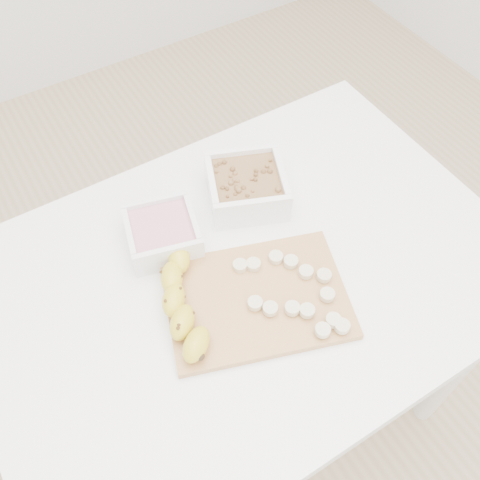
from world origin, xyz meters
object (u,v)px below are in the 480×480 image
bowl_yogurt (163,233)px  cutting_board (257,299)px  bowl_granola (247,186)px  table (248,296)px  banana (183,302)px

bowl_yogurt → cutting_board: 0.22m
bowl_yogurt → bowl_granola: (0.19, 0.01, 0.00)m
bowl_yogurt → cutting_board: (0.08, -0.20, -0.02)m
table → bowl_yogurt: size_ratio=6.26×
table → banana: (-0.14, -0.02, 0.13)m
table → bowl_yogurt: bearing=127.1°
table → bowl_yogurt: bowl_yogurt is taller
cutting_board → banana: size_ratio=1.38×
table → bowl_granola: bearing=59.4°
table → bowl_yogurt: 0.22m
bowl_yogurt → cutting_board: bearing=-67.8°
bowl_granola → banana: size_ratio=0.85×
table → cutting_board: 0.12m
table → cutting_board: size_ratio=3.15×
bowl_granola → banana: 0.29m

